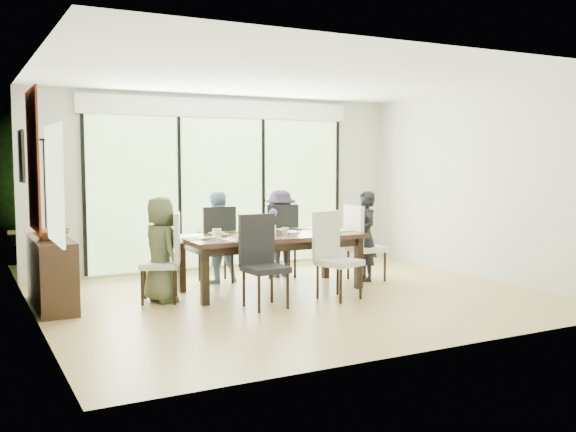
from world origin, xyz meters
name	(u,v)px	position (x,y,z in m)	size (l,w,h in m)	color
floor	(297,298)	(0.00, 0.00, -0.01)	(6.00, 5.00, 0.01)	olive
ceiling	(298,77)	(0.00, 0.00, 2.71)	(6.00, 5.00, 0.01)	white
wall_back	(221,183)	(0.00, 2.51, 1.35)	(6.00, 0.02, 2.70)	beige
wall_front	(434,201)	(0.00, -2.51, 1.35)	(6.00, 0.02, 2.70)	beige
wall_left	(34,195)	(-3.01, 0.00, 1.35)	(0.02, 5.00, 2.70)	beige
wall_right	(481,185)	(3.01, 0.00, 1.35)	(0.02, 5.00, 2.70)	silver
glass_doors	(222,192)	(0.00, 2.47, 1.20)	(4.20, 0.02, 2.30)	#598C3F
blinds_header	(222,108)	(0.00, 2.46, 2.50)	(4.40, 0.06, 0.28)	white
mullion_a	(84,196)	(-2.10, 2.46, 1.20)	(0.05, 0.04, 2.30)	black
mullion_b	(180,193)	(-0.70, 2.46, 1.20)	(0.05, 0.04, 2.30)	black
mullion_c	(263,191)	(0.70, 2.46, 1.20)	(0.05, 0.04, 2.30)	black
mullion_d	(337,189)	(2.10, 2.46, 1.20)	(0.05, 0.04, 2.30)	black
side_window	(55,184)	(-2.97, -1.20, 1.50)	(0.02, 0.90, 1.00)	#8CAD7F
deck	(203,263)	(0.00, 3.40, -0.05)	(6.00, 1.80, 0.10)	brown
rail_top	(187,224)	(0.00, 4.20, 0.55)	(6.00, 0.08, 0.06)	brown
foliage_left	(73,175)	(-1.80, 5.20, 1.44)	(3.20, 3.20, 3.20)	#14380F
foliage_mid	(180,155)	(0.40, 5.80, 1.80)	(4.00, 4.00, 4.00)	#14380F
foliage_right	(276,182)	(2.20, 5.00, 1.26)	(2.80, 2.80, 2.80)	#14380F
foliage_far	(123,164)	(-0.60, 6.50, 1.62)	(3.60, 3.60, 3.60)	#14380F
table_top	(271,237)	(-0.07, 0.58, 0.71)	(2.36, 1.08, 0.06)	black
table_apron	(271,243)	(-0.07, 0.58, 0.62)	(2.16, 0.89, 0.10)	black
table_leg_fl	(205,277)	(-1.15, 0.15, 0.34)	(0.09, 0.09, 0.68)	black
table_leg_fr	(359,263)	(1.01, 0.15, 0.34)	(0.09, 0.09, 0.68)	black
table_leg_bl	(182,266)	(-1.15, 1.01, 0.34)	(0.09, 0.09, 0.68)	black
table_leg_br	(325,255)	(1.01, 1.01, 0.34)	(0.09, 0.09, 0.68)	black
chair_left_end	(159,257)	(-1.57, 0.58, 0.54)	(0.45, 0.45, 1.08)	beige
chair_right_end	(367,242)	(1.43, 0.58, 0.54)	(0.45, 0.45, 1.08)	white
chair_far_left	(216,244)	(-0.52, 1.43, 0.54)	(0.45, 0.45, 1.08)	black
chair_far_right	(280,240)	(0.48, 1.43, 0.54)	(0.45, 0.45, 1.08)	black
chair_near_left	(266,261)	(-0.57, -0.29, 0.54)	(0.45, 0.45, 1.08)	black
chair_near_right	(339,255)	(0.43, -0.29, 0.54)	(0.45, 0.45, 1.08)	beige
person_left_end	(161,249)	(-1.55, 0.58, 0.63)	(0.59, 0.37, 1.27)	#454E34
person_right_end	(365,236)	(1.41, 0.58, 0.63)	(0.59, 0.37, 1.27)	black
person_far_left	(216,237)	(-0.52, 1.41, 0.63)	(0.59, 0.37, 1.27)	#7C9AB3
person_far_right	(280,233)	(0.48, 1.41, 0.63)	(0.59, 0.37, 1.27)	#281F2E
placemat_left	(202,238)	(-1.02, 0.58, 0.74)	(0.43, 0.31, 0.01)	#95B942
placemat_right	(334,230)	(0.88, 0.58, 0.74)	(0.43, 0.31, 0.01)	#94AD3D
placemat_far_l	(228,233)	(-0.52, 0.98, 0.74)	(0.43, 0.31, 0.01)	#95C446
placemat_far_r	(294,229)	(0.48, 0.98, 0.74)	(0.43, 0.31, 0.01)	#8DAE3E
placemat_paper	(242,239)	(-0.62, 0.28, 0.74)	(0.43, 0.31, 0.01)	white
tablet_far_l	(236,232)	(-0.42, 0.93, 0.75)	(0.26, 0.18, 0.01)	black
tablet_far_r	(293,229)	(0.43, 0.93, 0.75)	(0.24, 0.17, 0.01)	black
papers	(320,232)	(0.63, 0.53, 0.74)	(0.30, 0.22, 0.00)	white
platter_base	(242,238)	(-0.62, 0.28, 0.76)	(0.26, 0.26, 0.02)	white
platter_snacks	(242,236)	(-0.62, 0.28, 0.77)	(0.20, 0.20, 0.01)	#D75819
vase	(273,229)	(-0.02, 0.63, 0.80)	(0.08, 0.08, 0.12)	silver
hyacinth_stems	(273,220)	(-0.02, 0.63, 0.91)	(0.04, 0.04, 0.16)	#337226
hyacinth_blooms	(273,213)	(-0.02, 0.63, 1.01)	(0.11, 0.11, 0.11)	#5043A9
laptop	(213,238)	(-0.92, 0.48, 0.75)	(0.32, 0.21, 0.03)	silver
cup_a	(217,232)	(-0.77, 0.73, 0.78)	(0.12, 0.12, 0.09)	white
cup_b	(285,231)	(0.08, 0.48, 0.78)	(0.10, 0.10, 0.09)	white
cup_c	(320,227)	(0.73, 0.68, 0.78)	(0.12, 0.12, 0.09)	white
book	(287,232)	(0.18, 0.63, 0.75)	(0.16, 0.22, 0.02)	white
sideboard	(51,272)	(-2.76, 0.91, 0.40)	(0.40, 1.43, 0.81)	black
bowl	(51,234)	(-2.76, 0.81, 0.86)	(0.43, 0.43, 0.10)	brown
candlestick_base	(46,233)	(-2.76, 1.26, 0.82)	(0.09, 0.09, 0.04)	black
candlestick_shaft	(45,186)	(-2.76, 1.26, 1.39)	(0.02, 0.02, 1.12)	black
candlestick_pan	(43,140)	(-2.76, 1.26, 1.94)	(0.09, 0.09, 0.03)	black
candle	(43,135)	(-2.76, 1.26, 2.00)	(0.03, 0.03, 0.09)	silver
tapestry	(33,160)	(-2.97, 0.40, 1.70)	(0.02, 1.00, 1.50)	maroon
art_frame	(21,156)	(-2.97, 1.70, 1.75)	(0.03, 0.55, 0.65)	black
art_canvas	(23,156)	(-2.95, 1.70, 1.75)	(0.01, 0.45, 0.55)	#194452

